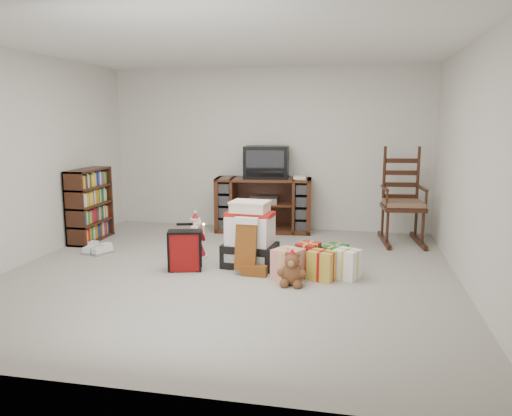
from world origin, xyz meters
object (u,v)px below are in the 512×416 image
Objects in this scene: bookshelf at (90,206)px; rocking_chair at (402,209)px; tv_stand at (263,205)px; mrs_claus_figurine at (196,240)px; red_suitcase at (185,250)px; teddy_bear at (292,271)px; gift_cluster at (323,265)px; gift_pile at (250,239)px; crt_television at (266,162)px; sneaker_pair at (97,250)px; santa_figurine at (258,235)px.

rocking_chair reaches higher than bookshelf.
tv_stand reaches higher than mrs_claus_figurine.
red_suitcase is 1.55× the size of teddy_bear.
teddy_bear is at bearing -130.06° from gift_cluster.
red_suitcase is 0.93× the size of mrs_claus_figurine.
red_suitcase is 1.30m from teddy_bear.
gift_cluster is (0.87, -0.22, -0.20)m from gift_pile.
crt_television is (0.55, 2.18, 0.84)m from red_suitcase.
red_suitcase is 0.78× the size of crt_television.
rocking_chair is 2.56× the size of red_suitcase.
gift_pile is 0.77m from red_suitcase.
gift_pile is 2.02m from crt_television.
mrs_claus_figurine is (1.77, -0.60, -0.27)m from bookshelf.
rocking_chair reaches higher than sneaker_pair.
gift_cluster is (2.93, -0.38, 0.08)m from sneaker_pair.
sneaker_pair is 2.96m from gift_cluster.
red_suitcase is 0.62× the size of gift_cluster.
crt_television reaches higher than gift_pile.
crt_television is (0.59, 1.66, 0.85)m from mrs_claus_figurine.
crt_television is at bearing 100.75° from gift_pile.
red_suitcase is at bearing -108.24° from tv_stand.
santa_figurine is at bearing 116.88° from teddy_bear.
rocking_chair is 2.10m from gift_cluster.
red_suitcase is at bearing -109.18° from crt_television.
mrs_claus_figurine is at bearing -18.66° from bookshelf.
tv_stand is at bearing 107.38° from teddy_bear.
santa_figurine is 0.73× the size of gift_cluster.
sneaker_pair is (-2.05, -0.43, -0.20)m from santa_figurine.
gift_cluster is (0.30, 0.35, -0.02)m from teddy_bear.
bookshelf is 1.35× the size of gift_pile.
rocking_chair reaches higher than gift_cluster.
santa_figurine is at bearing 97.87° from gift_pile.
rocking_chair reaches higher than santa_figurine.
tv_stand is 2.06m from rocking_chair.
tv_stand is at bearing 116.83° from gift_cluster.
santa_figurine is 1.09× the size of mrs_claus_figurine.
gift_cluster is at bearing -16.98° from bookshelf.
gift_pile is at bearing -15.97° from mrs_claus_figurine.
gift_pile reaches higher than sneaker_pair.
crt_television is (0.05, -0.01, 0.66)m from tv_stand.
teddy_bear is 0.55× the size of santa_figurine.
rocking_chair is 2.94m from mrs_claus_figurine.
gift_pile is 2.09m from sneaker_pair.
teddy_bear is 0.60× the size of mrs_claus_figurine.
teddy_bear is at bearing -126.35° from rocking_chair.
red_suitcase is at bearing -9.05° from sneaker_pair.
tv_stand reaches higher than red_suitcase.
crt_television is (-1.02, 2.09, 0.94)m from gift_cluster.
gift_pile reaches higher than teddy_bear.
bookshelf is at bearing 155.82° from teddy_bear.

